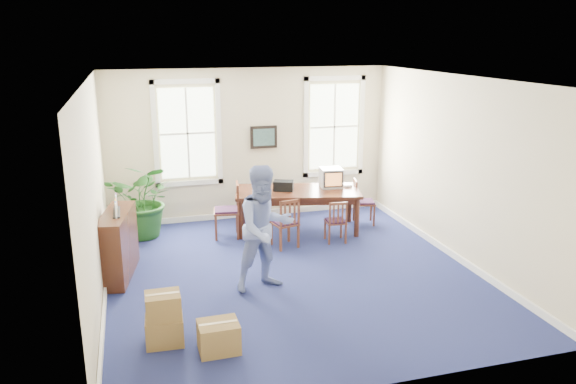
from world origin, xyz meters
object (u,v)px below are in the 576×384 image
object	(u,v)px
crt_tv	(331,178)
cardboard_boxes	(178,312)
chair_near_left	(285,222)
potted_plant	(145,200)
credenza	(118,245)
conference_table	(298,210)
man	(265,228)

from	to	relation	value
crt_tv	cardboard_boxes	world-z (taller)	crt_tv
chair_near_left	cardboard_boxes	world-z (taller)	chair_near_left
cardboard_boxes	potted_plant	bearing A→B (deg)	93.51
chair_near_left	credenza	distance (m)	3.02
crt_tv	potted_plant	distance (m)	3.74
crt_tv	potted_plant	size ratio (longest dim) A/B	0.31
potted_plant	cardboard_boxes	distance (m)	4.12
crt_tv	chair_near_left	size ratio (longest dim) A/B	0.49
crt_tv	potted_plant	bearing A→B (deg)	-179.22
chair_near_left	credenza	world-z (taller)	credenza
conference_table	potted_plant	distance (m)	3.03
crt_tv	man	size ratio (longest dim) A/B	0.24
credenza	cardboard_boxes	xyz separation A→B (m)	(0.75, -2.26, -0.18)
conference_table	crt_tv	world-z (taller)	crt_tv
conference_table	potted_plant	xyz separation A→B (m)	(-2.98, 0.44, 0.33)
man	cardboard_boxes	size ratio (longest dim) A/B	1.54
man	credenza	bearing A→B (deg)	140.66
conference_table	man	bearing A→B (deg)	-104.38
conference_table	cardboard_boxes	size ratio (longest dim) A/B	1.93
crt_tv	cardboard_boxes	distance (m)	5.12
crt_tv	chair_near_left	distance (m)	1.62
crt_tv	cardboard_boxes	bearing A→B (deg)	-126.30
cardboard_boxes	man	bearing A→B (deg)	38.79
chair_near_left	man	world-z (taller)	man
credenza	potted_plant	xyz separation A→B (m)	(0.50, 1.84, 0.21)
crt_tv	man	distance (m)	3.23
crt_tv	cardboard_boxes	size ratio (longest dim) A/B	0.37
credenza	potted_plant	distance (m)	1.91
chair_near_left	man	xyz separation A→B (m)	(-0.77, -1.64, 0.51)
conference_table	cardboard_boxes	distance (m)	4.56
man	potted_plant	bearing A→B (deg)	107.21
chair_near_left	man	size ratio (longest dim) A/B	0.49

